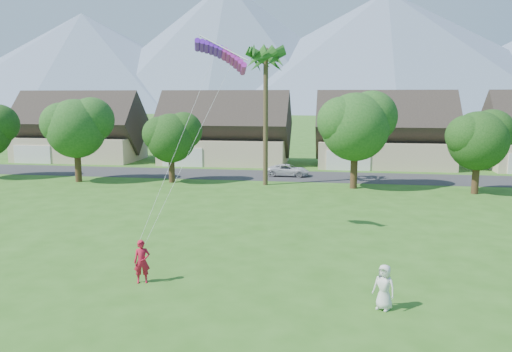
% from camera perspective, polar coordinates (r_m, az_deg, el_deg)
% --- Properties ---
extents(ground, '(500.00, 500.00, 0.00)m').
position_cam_1_polar(ground, '(18.93, -4.87, -16.30)').
color(ground, '#2D6019').
rests_on(ground, ground).
extents(street, '(90.00, 7.00, 0.01)m').
position_cam_1_polar(street, '(51.41, 4.13, -0.00)').
color(street, '#2D2D30').
rests_on(street, ground).
extents(kite_flyer, '(0.82, 0.67, 1.92)m').
position_cam_1_polar(kite_flyer, '(22.69, -12.91, -9.51)').
color(kite_flyer, '#B4142C').
rests_on(kite_flyer, ground).
extents(watcher, '(1.03, 0.92, 1.78)m').
position_cam_1_polar(watcher, '(20.15, 14.43, -12.20)').
color(watcher, silver).
rests_on(watcher, ground).
extents(parked_car, '(4.46, 2.26, 1.21)m').
position_cam_1_polar(parked_car, '(51.35, 3.70, 0.67)').
color(parked_car, silver).
rests_on(parked_car, ground).
extents(mountain_ridge, '(540.00, 240.00, 70.00)m').
position_cam_1_polar(mountain_ridge, '(277.46, 10.41, 13.27)').
color(mountain_ridge, slate).
rests_on(mountain_ridge, ground).
extents(houses_row, '(72.75, 8.19, 8.86)m').
position_cam_1_polar(houses_row, '(59.88, 5.36, 4.58)').
color(houses_row, beige).
rests_on(houses_row, ground).
extents(tree_row, '(62.27, 6.67, 8.45)m').
position_cam_1_polar(tree_row, '(44.94, 2.09, 4.98)').
color(tree_row, '#47301C').
rests_on(tree_row, ground).
extents(fan_palm, '(3.00, 3.00, 13.80)m').
position_cam_1_polar(fan_palm, '(45.66, 1.13, 13.73)').
color(fan_palm, '#4C3D26').
rests_on(fan_palm, ground).
extents(parafoil_kite, '(3.16, 1.09, 0.50)m').
position_cam_1_polar(parafoil_kite, '(28.41, -3.84, 13.84)').
color(parafoil_kite, '#651AC9').
rests_on(parafoil_kite, ground).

